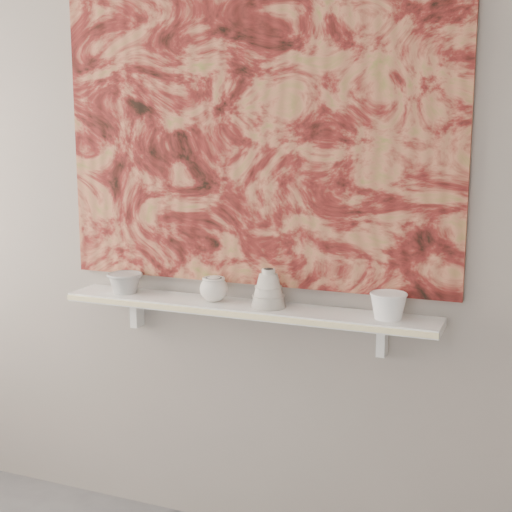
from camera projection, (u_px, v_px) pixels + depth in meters
The scene contains 11 objects.
wall_back at pixel (254, 186), 2.58m from camera, with size 3.60×3.60×0.00m, color gray.
shelf at pixel (244, 309), 2.57m from camera, with size 1.40×0.18×0.03m, color silver.
shelf_stripe at pixel (234, 315), 2.48m from camera, with size 1.40×0.01×0.02m, color #F7E7A4.
bracket_left at pixel (137, 312), 2.82m from camera, with size 0.03×0.06×0.12m, color silver.
bracket_right at pixel (382, 338), 2.46m from camera, with size 0.03×0.06×0.12m, color silver.
painting at pixel (253, 133), 2.53m from camera, with size 1.50×0.03×1.10m, color maroon.
house_motif at pixel (374, 225), 2.41m from camera, with size 0.09×0.00×0.08m, color black.
bowl_grey at pixel (125, 283), 2.74m from camera, with size 0.14×0.14×0.08m, color #9A9A98, non-canonical shape.
cup_cream at pixel (214, 289), 2.60m from camera, with size 0.10×0.10×0.09m, color silver, non-canonical shape.
bell_vessel at pixel (268, 288), 2.52m from camera, with size 0.13×0.13×0.14m, color beige, non-canonical shape.
bowl_white at pixel (388, 306), 2.37m from camera, with size 0.12×0.12×0.09m, color white, non-canonical shape.
Camera 1 is at (0.97, -0.79, 1.56)m, focal length 50.00 mm.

